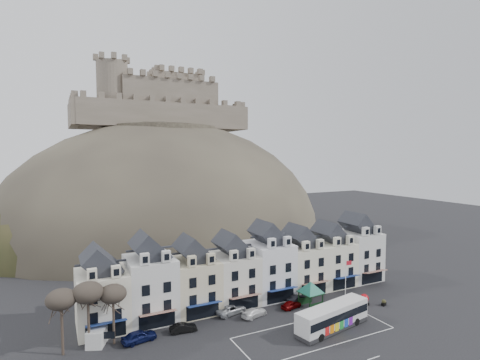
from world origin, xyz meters
name	(u,v)px	position (x,y,z in m)	size (l,w,h in m)	color
ground	(308,340)	(0.00, 0.00, 0.00)	(300.00, 300.00, 0.00)	black
coach_bay_markings	(314,333)	(2.00, 1.25, 0.00)	(22.00, 7.50, 0.01)	silver
townhouse_terrace	(252,268)	(0.15, 15.97, 5.30)	(54.40, 9.35, 11.80)	silver
castle_hill	(171,236)	(1.25, 68.95, 0.11)	(100.00, 76.00, 68.00)	#332D27
castle	(160,102)	(0.51, 75.93, 40.19)	(50.20, 22.20, 22.00)	#645C4D
tree_left_far	(61,300)	(-29.00, 10.50, 6.90)	(3.61, 3.61, 8.24)	#332820
tree_left_mid	(88,293)	(-26.00, 10.50, 7.24)	(3.78, 3.78, 8.64)	#332820
tree_left_near	(113,294)	(-23.00, 10.50, 6.55)	(3.43, 3.43, 7.84)	#332820
bus	(333,316)	(4.99, 1.04, 1.93)	(12.65, 5.06, 3.48)	#262628
bus_shelter	(311,287)	(6.94, 8.63, 3.21)	(6.49, 6.49, 4.14)	black
red_buoy	(364,299)	(15.35, 5.47, 0.89)	(1.52, 1.52, 1.74)	black
flagpole	(346,280)	(11.88, 5.99, 4.43)	(1.12, 0.19, 7.76)	silver
white_van	(99,333)	(-24.67, 12.00, 1.07)	(3.70, 5.12, 2.14)	white
planter_west	(352,307)	(12.00, 4.77, 0.43)	(0.95, 0.63, 0.90)	black
planter_east	(384,303)	(17.93, 3.77, 0.48)	(1.10, 0.82, 0.99)	black
car_navy	(139,336)	(-20.00, 9.50, 0.77)	(1.83, 4.54, 1.55)	#0C123D
car_black	(183,328)	(-14.01, 9.50, 0.62)	(1.30, 3.74, 1.23)	black
car_silver	(231,309)	(-5.60, 12.00, 0.71)	(2.34, 5.00, 1.41)	#B2B5BA
car_white	(254,312)	(-2.86, 9.50, 0.63)	(1.78, 4.37, 1.27)	white
car_maroon	(291,305)	(3.82, 9.50, 0.62)	(1.47, 3.64, 1.24)	#630506
car_charcoal	(298,299)	(6.00, 10.87, 0.65)	(1.38, 3.96, 1.30)	black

